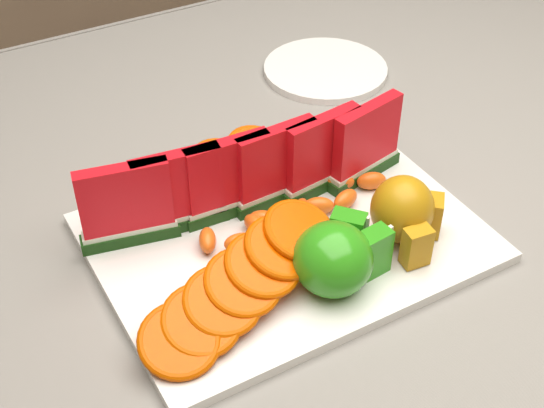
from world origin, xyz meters
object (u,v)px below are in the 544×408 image
platter (286,238)px  side_plate (325,70)px  apple_cluster (338,256)px  pear_cluster (405,212)px

platter → side_plate: 0.37m
apple_cluster → pear_cluster: bearing=10.1°
pear_cluster → side_plate: pear_cluster is taller
apple_cluster → pear_cluster: size_ratio=1.29×
platter → side_plate: platter is taller
apple_cluster → side_plate: bearing=58.6°
platter → apple_cluster: (0.01, -0.08, 0.04)m
platter → side_plate: (0.23, 0.29, -0.00)m
apple_cluster → platter: bearing=95.8°
platter → side_plate: bearing=50.6°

